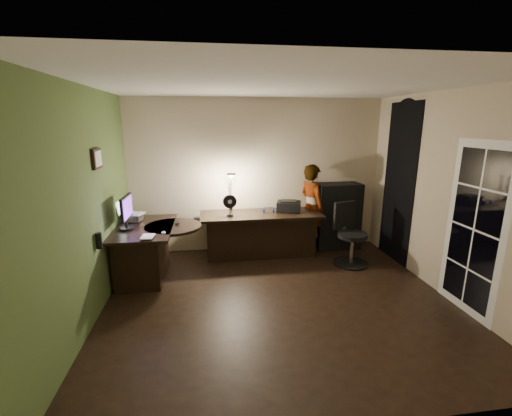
{
  "coord_description": "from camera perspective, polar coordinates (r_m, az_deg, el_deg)",
  "views": [
    {
      "loc": [
        -0.87,
        -4.01,
        2.29
      ],
      "look_at": [
        -0.15,
        1.05,
        1.0
      ],
      "focal_mm": 24.0,
      "sensor_mm": 36.0,
      "label": 1
    }
  ],
  "objects": [
    {
      "name": "floor",
      "position": [
        4.7,
        3.74,
        -15.09
      ],
      "size": [
        4.5,
        4.0,
        0.01
      ],
      "primitive_type": "cube",
      "color": "black",
      "rests_on": "ground"
    },
    {
      "name": "ceiling",
      "position": [
        4.12,
        4.38,
        19.91
      ],
      "size": [
        4.5,
        4.0,
        0.01
      ],
      "primitive_type": "cube",
      "color": "silver",
      "rests_on": "floor"
    },
    {
      "name": "wall_back",
      "position": [
        6.15,
        0.13,
        5.37
      ],
      "size": [
        4.5,
        0.01,
        2.7
      ],
      "primitive_type": "cube",
      "color": "#C1AF91",
      "rests_on": "floor"
    },
    {
      "name": "wall_front",
      "position": [
        2.38,
        14.28,
        -9.56
      ],
      "size": [
        4.5,
        0.01,
        2.7
      ],
      "primitive_type": "cube",
      "color": "#C1AF91",
      "rests_on": "floor"
    },
    {
      "name": "wall_left",
      "position": [
        4.35,
        -26.46,
        0.17
      ],
      "size": [
        0.01,
        4.0,
        2.7
      ],
      "primitive_type": "cube",
      "color": "#C1AF91",
      "rests_on": "floor"
    },
    {
      "name": "wall_right",
      "position": [
        5.17,
        29.31,
        1.86
      ],
      "size": [
        0.01,
        4.0,
        2.7
      ],
      "primitive_type": "cube",
      "color": "#C1AF91",
      "rests_on": "floor"
    },
    {
      "name": "green_wall_overlay",
      "position": [
        4.34,
        -26.28,
        0.18
      ],
      "size": [
        0.0,
        4.0,
        2.7
      ],
      "primitive_type": "cube",
      "color": "#455E2C",
      "rests_on": "floor"
    },
    {
      "name": "arched_doorway",
      "position": [
        6.1,
        22.71,
        3.73
      ],
      "size": [
        0.01,
        0.9,
        2.6
      ],
      "primitive_type": "cube",
      "color": "black",
      "rests_on": "floor"
    },
    {
      "name": "french_door",
      "position": [
        4.81,
        32.59,
        -3.06
      ],
      "size": [
        0.02,
        0.92,
        2.1
      ],
      "primitive_type": "cube",
      "color": "white",
      "rests_on": "floor"
    },
    {
      "name": "framed_picture",
      "position": [
        4.68,
        -25.05,
        7.46
      ],
      "size": [
        0.04,
        0.3,
        0.25
      ],
      "primitive_type": "cube",
      "color": "black",
      "rests_on": "wall_left"
    },
    {
      "name": "desk_left",
      "position": [
        5.45,
        -17.85,
        -6.94
      ],
      "size": [
        0.85,
        1.37,
        0.79
      ],
      "primitive_type": "cube",
      "rotation": [
        0.0,
        0.0,
        -0.01
      ],
      "color": "black",
      "rests_on": "floor"
    },
    {
      "name": "desk_right",
      "position": [
        5.95,
        0.85,
        -4.5
      ],
      "size": [
        2.06,
        0.72,
        0.77
      ],
      "primitive_type": "cube",
      "rotation": [
        0.0,
        0.0,
        0.0
      ],
      "color": "black",
      "rests_on": "floor"
    },
    {
      "name": "cabinet",
      "position": [
        6.46,
        13.33,
        -1.32
      ],
      "size": [
        0.83,
        0.45,
        1.21
      ],
      "primitive_type": "cube",
      "rotation": [
        0.0,
        0.0,
        0.05
      ],
      "color": "black",
      "rests_on": "floor"
    },
    {
      "name": "laptop_stand",
      "position": [
        5.61,
        -19.77,
        -1.49
      ],
      "size": [
        0.28,
        0.24,
        0.1
      ],
      "primitive_type": "cube",
      "rotation": [
        0.0,
        0.0,
        -0.17
      ],
      "color": "silver",
      "rests_on": "desk_left"
    },
    {
      "name": "laptop",
      "position": [
        5.57,
        -19.91,
        0.15
      ],
      "size": [
        0.41,
        0.39,
        0.23
      ],
      "primitive_type": "cube",
      "rotation": [
        0.0,
        0.0,
        -0.3
      ],
      "color": "silver",
      "rests_on": "laptop_stand"
    },
    {
      "name": "monitor",
      "position": [
        5.21,
        -20.89,
        -1.38
      ],
      "size": [
        0.12,
        0.53,
        0.35
      ],
      "primitive_type": "cube",
      "rotation": [
        0.0,
        0.0,
        -0.03
      ],
      "color": "black",
      "rests_on": "desk_left"
    },
    {
      "name": "mouse",
      "position": [
        4.85,
        -15.14,
        -3.98
      ],
      "size": [
        0.07,
        0.09,
        0.03
      ],
      "primitive_type": "ellipsoid",
      "rotation": [
        0.0,
        0.0,
        -0.18
      ],
      "color": "silver",
      "rests_on": "desk_left"
    },
    {
      "name": "phone",
      "position": [
        5.32,
        -13.01,
        -2.37
      ],
      "size": [
        0.07,
        0.12,
        0.01
      ],
      "primitive_type": "cube",
      "rotation": [
        0.0,
        0.0,
        0.03
      ],
      "color": "black",
      "rests_on": "desk_left"
    },
    {
      "name": "pen",
      "position": [
        5.27,
        -19.3,
        -2.98
      ],
      "size": [
        0.02,
        0.13,
        0.01
      ],
      "primitive_type": "cube",
      "rotation": [
        0.0,
        0.0,
        0.1
      ],
      "color": "black",
      "rests_on": "desk_left"
    },
    {
      "name": "speaker",
      "position": [
        4.54,
        -24.72,
        -4.98
      ],
      "size": [
        0.08,
        0.08,
        0.19
      ],
      "primitive_type": "cylinder",
      "rotation": [
        0.0,
        0.0,
        -0.12
      ],
      "color": "black",
      "rests_on": "desk_left"
    },
    {
      "name": "notepad",
      "position": [
        4.78,
        -17.62,
        -4.55
      ],
      "size": [
        0.17,
        0.23,
        0.01
      ],
      "primitive_type": "cube",
      "rotation": [
        0.0,
        0.0,
        -0.09
      ],
      "color": "silver",
      "rests_on": "desk_left"
    },
    {
      "name": "desk_fan",
      "position": [
        5.66,
        -4.4,
        0.53
      ],
      "size": [
        0.24,
        0.14,
        0.35
      ],
      "primitive_type": "cube",
      "rotation": [
        0.0,
        0.0,
        0.09
      ],
      "color": "black",
      "rests_on": "desk_right"
    },
    {
      "name": "headphones",
      "position": [
        5.86,
        2.13,
        -0.23
      ],
      "size": [
        0.22,
        0.11,
        0.1
      ],
      "primitive_type": "cube",
      "rotation": [
        0.0,
        0.0,
        -0.11
      ],
      "color": "navy",
      "rests_on": "desk_right"
    },
    {
      "name": "printer",
      "position": [
        5.97,
        5.49,
        0.38
      ],
      "size": [
        0.48,
        0.42,
        0.18
      ],
      "primitive_type": "cube",
      "rotation": [
        0.0,
        0.0,
        -0.3
      ],
      "color": "black",
      "rests_on": "desk_right"
    },
    {
      "name": "desk_lamp",
      "position": [
        5.96,
        -4.26,
        3.14
      ],
      "size": [
        0.24,
        0.36,
        0.74
      ],
      "primitive_type": "cube",
      "rotation": [
        0.0,
        0.0,
        -0.21
      ],
      "color": "black",
      "rests_on": "desk_right"
    },
    {
      "name": "office_chair",
      "position": [
        5.78,
        15.79,
        -4.35
      ],
      "size": [
        0.71,
        0.71,
        1.01
      ],
      "primitive_type": "cube",
      "rotation": [
        0.0,
        0.0,
        0.3
      ],
      "color": "black",
      "rests_on": "floor"
    },
    {
      "name": "person",
      "position": [
        6.26,
        9.25,
        0.06
      ],
      "size": [
        0.55,
        0.66,
        1.57
      ],
      "primitive_type": "imported",
      "rotation": [
        0.0,
        0.0,
        1.93
      ],
      "color": "#D8A88C",
      "rests_on": "floor"
    }
  ]
}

